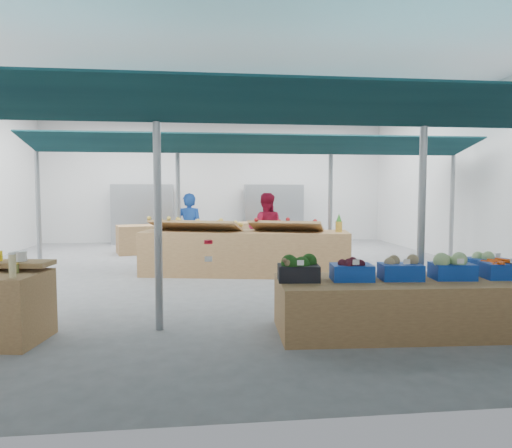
# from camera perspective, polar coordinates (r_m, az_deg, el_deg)

# --- Properties ---
(floor) EXTENTS (13.00, 13.00, 0.00)m
(floor) POSITION_cam_1_polar(r_m,az_deg,el_deg) (10.02, -4.01, -6.13)
(floor) COLOR slate
(floor) RESTS_ON ground
(hall) EXTENTS (13.00, 13.00, 13.00)m
(hall) POSITION_cam_1_polar(r_m,az_deg,el_deg) (11.33, -4.39, 8.47)
(hall) COLOR silver
(hall) RESTS_ON ground
(pole_grid) EXTENTS (10.00, 4.60, 3.00)m
(pole_grid) POSITION_cam_1_polar(r_m,az_deg,el_deg) (8.18, 1.72, 4.36)
(pole_grid) COLOR gray
(pole_grid) RESTS_ON floor
(awnings) EXTENTS (9.50, 7.08, 0.30)m
(awnings) POSITION_cam_1_polar(r_m,az_deg,el_deg) (8.25, 1.74, 11.10)
(awnings) COLOR #0B2830
(awnings) RESTS_ON pole_grid
(back_shelving_left) EXTENTS (2.00, 0.50, 2.00)m
(back_shelving_left) POSITION_cam_1_polar(r_m,az_deg,el_deg) (16.01, -13.94, 1.16)
(back_shelving_left) COLOR #B23F33
(back_shelving_left) RESTS_ON floor
(back_shelving_right) EXTENTS (2.00, 0.50, 2.00)m
(back_shelving_right) POSITION_cam_1_polar(r_m,az_deg,el_deg) (16.05, 2.20, 1.28)
(back_shelving_right) COLOR #B23F33
(back_shelving_right) RESTS_ON floor
(veg_counter) EXTENTS (3.48, 1.31, 0.67)m
(veg_counter) POSITION_cam_1_polar(r_m,az_deg,el_deg) (6.16, 19.19, -9.61)
(veg_counter) COLOR brown
(veg_counter) RESTS_ON floor
(fruit_counter) EXTENTS (4.47, 1.80, 0.93)m
(fruit_counter) POSITION_cam_1_polar(r_m,az_deg,el_deg) (9.74, -1.43, -3.63)
(fruit_counter) COLOR brown
(fruit_counter) RESTS_ON floor
(far_counter) EXTENTS (4.58, 2.10, 0.81)m
(far_counter) POSITION_cam_1_polar(r_m,az_deg,el_deg) (13.86, -7.65, -1.65)
(far_counter) COLOR brown
(far_counter) RESTS_ON floor
(vendor_left) EXTENTS (0.70, 0.52, 1.74)m
(vendor_left) POSITION_cam_1_polar(r_m,az_deg,el_deg) (10.76, -8.33, -0.78)
(vendor_left) COLOR #1B48AF
(vendor_left) RESTS_ON floor
(vendor_right) EXTENTS (0.95, 0.80, 1.74)m
(vendor_right) POSITION_cam_1_polar(r_m,az_deg,el_deg) (10.85, 1.22, -0.70)
(vendor_right) COLOR maroon
(vendor_right) RESTS_ON floor
(crate_broccoli) EXTENTS (0.53, 0.43, 0.35)m
(crate_broccoli) POSITION_cam_1_polar(r_m,az_deg,el_deg) (5.66, 5.33, -5.52)
(crate_broccoli) COLOR black
(crate_broccoli) RESTS_ON veg_counter
(crate_beets) EXTENTS (0.53, 0.43, 0.29)m
(crate_beets) POSITION_cam_1_polar(r_m,az_deg,el_deg) (5.81, 11.87, -5.60)
(crate_beets) COLOR #0E39A0
(crate_beets) RESTS_ON veg_counter
(crate_celeriac) EXTENTS (0.53, 0.43, 0.31)m
(crate_celeriac) POSITION_cam_1_polar(r_m,az_deg,el_deg) (6.00, 17.61, -5.28)
(crate_celeriac) COLOR #0E39A0
(crate_celeriac) RESTS_ON veg_counter
(crate_cabbage) EXTENTS (0.53, 0.43, 0.35)m
(crate_cabbage) POSITION_cam_1_polar(r_m,az_deg,el_deg) (6.27, 23.33, -4.90)
(crate_cabbage) COLOR #0E39A0
(crate_cabbage) RESTS_ON veg_counter
(crate_carrots) EXTENTS (0.53, 0.43, 0.29)m
(crate_carrots) POSITION_cam_1_polar(r_m,az_deg,el_deg) (6.61, 28.50, -5.03)
(crate_carrots) COLOR #0E39A0
(crate_carrots) RESTS_ON veg_counter
(sparrow) EXTENTS (0.12, 0.09, 0.11)m
(sparrow) POSITION_cam_1_polar(r_m,az_deg,el_deg) (5.51, 3.95, -4.84)
(sparrow) COLOR brown
(sparrow) RESTS_ON crate_broccoli
(pole_ribbon) EXTENTS (0.12, 0.12, 0.28)m
(pole_ribbon) POSITION_cam_1_polar(r_m,az_deg,el_deg) (6.09, -5.98, -2.44)
(pole_ribbon) COLOR red
(pole_ribbon) RESTS_ON pole_grid
(apple_heap_yellow) EXTENTS (2.02, 1.32, 0.27)m
(apple_heap_yellow) POSITION_cam_1_polar(r_m,az_deg,el_deg) (9.72, -7.59, 0.07)
(apple_heap_yellow) COLOR #997247
(apple_heap_yellow) RESTS_ON fruit_counter
(apple_heap_red) EXTENTS (1.65, 1.18, 0.27)m
(apple_heap_red) POSITION_cam_1_polar(r_m,az_deg,el_deg) (9.53, 3.80, 0.01)
(apple_heap_red) COLOR #997247
(apple_heap_red) RESTS_ON fruit_counter
(pineapple) EXTENTS (0.14, 0.14, 0.39)m
(pineapple) POSITION_cam_1_polar(r_m,az_deg,el_deg) (9.59, 10.32, 0.08)
(pineapple) COLOR #8C6019
(pineapple) RESTS_ON fruit_counter
(crate_extra) EXTENTS (0.57, 0.46, 0.32)m
(crate_extra) POSITION_cam_1_polar(r_m,az_deg,el_deg) (6.96, 26.63, -4.23)
(crate_extra) COLOR #0E39A0
(crate_extra) RESTS_ON veg_counter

